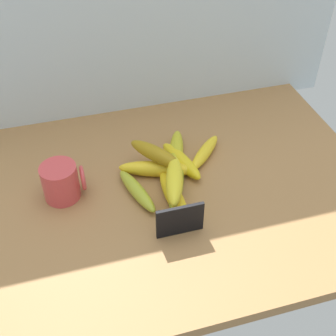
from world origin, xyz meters
TOP-DOWN VIEW (x-y plane):
  - counter_top at (0.00, 0.00)cm, footprint 110.00×76.00cm
  - back_wall at (0.00, 39.00)cm, footprint 130.00×2.00cm
  - chalkboard_sign at (-0.18, -14.25)cm, footprint 11.00×1.80cm
  - coffee_mug at (-24.21, 5.05)cm, footprint 10.39×8.89cm
  - banana_0 at (-6.70, -0.45)cm, footprint 8.05×17.08cm
  - banana_1 at (14.28, 9.39)cm, footprint 13.55×14.08cm
  - banana_2 at (1.45, -4.59)cm, footprint 5.03×18.05cm
  - banana_3 at (0.01, 6.08)cm, footprint 20.16×10.28cm
  - banana_4 at (6.91, 11.59)cm, footprint 9.52×18.51cm
  - banana_5 at (3.36, 0.20)cm, footprint 10.51×19.91cm
  - banana_6 at (7.05, 7.49)cm, footprint 8.76×17.10cm
  - banana_7 at (-0.47, 7.45)cm, footprint 12.74×15.03cm
  - banana_8 at (1.92, -3.34)cm, footprint 8.79×17.40cm

SIDE VIEW (x-z plane):
  - counter_top at x=0.00cm, z-range 0.00..3.00cm
  - banana_1 at x=14.28cm, z-range 3.00..6.30cm
  - banana_0 at x=-6.70cm, z-range 3.00..6.37cm
  - banana_4 at x=6.91cm, z-range 3.00..6.81cm
  - banana_5 at x=3.36cm, z-range 3.00..6.84cm
  - banana_6 at x=7.05cm, z-range 3.00..6.96cm
  - banana_2 at x=1.45cm, z-range 3.00..7.01cm
  - banana_3 at x=0.01cm, z-range 3.00..7.19cm
  - chalkboard_sign at x=-0.18cm, z-range 2.66..11.06cm
  - coffee_mug at x=-24.21cm, z-range 3.00..12.37cm
  - banana_8 at x=1.92cm, z-range 7.01..11.05cm
  - banana_7 at x=-0.47cm, z-range 7.19..11.12cm
  - back_wall at x=0.00cm, z-range 0.00..70.00cm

